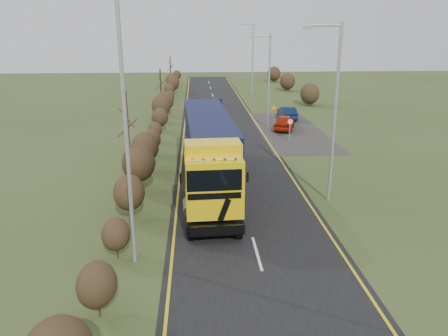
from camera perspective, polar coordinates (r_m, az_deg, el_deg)
ground at (r=23.07m, az=2.96°, el=-6.31°), size 160.00×160.00×0.00m
road at (r=32.41m, az=0.93°, el=0.91°), size 8.00×120.00×0.02m
layby at (r=42.94m, az=8.54°, el=4.92°), size 6.00×18.00×0.02m
lane_markings at (r=32.11m, az=0.97°, el=0.78°), size 7.52×116.00×0.01m
hedgerow at (r=30.04m, az=-10.21°, el=2.45°), size 2.24×102.04×6.05m
lorry at (r=26.55m, az=-1.98°, el=2.67°), size 3.23×15.87×4.39m
car_red_hatchback at (r=42.98m, az=7.90°, el=5.94°), size 2.93×4.63×1.47m
car_blue_sedan at (r=48.02m, az=8.23°, el=7.11°), size 1.54×4.19×1.37m
streetlight_near at (r=24.37m, az=14.06°, el=7.72°), size 2.06×0.19×9.72m
streetlight_mid at (r=43.19m, az=5.77°, el=11.68°), size 1.90×0.18×8.91m
streetlight_far at (r=64.75m, az=3.65°, el=14.39°), size 2.16×0.20×10.20m
left_pole at (r=17.21m, az=-12.67°, el=4.44°), size 0.16×0.16×11.12m
speed_sign at (r=38.28m, az=8.61°, el=5.48°), size 0.56×0.10×2.04m
warning_board at (r=47.35m, az=6.52°, el=7.40°), size 0.64×0.11×1.66m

